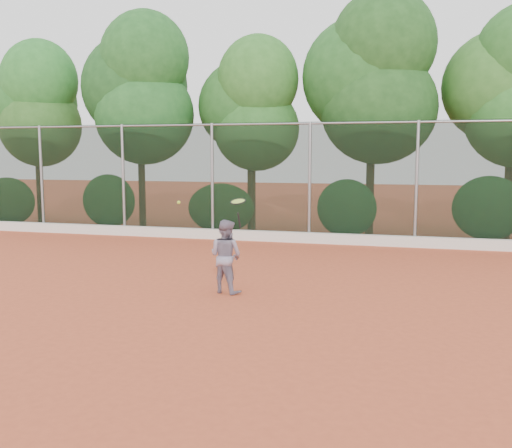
# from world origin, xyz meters

# --- Properties ---
(ground) EXTENTS (80.00, 80.00, 0.00)m
(ground) POSITION_xyz_m (0.00, 0.00, 0.00)
(ground) COLOR #BE4D2D
(ground) RESTS_ON ground
(concrete_curb) EXTENTS (24.00, 0.20, 0.30)m
(concrete_curb) POSITION_xyz_m (0.00, 6.82, 0.15)
(concrete_curb) COLOR silver
(concrete_curb) RESTS_ON ground
(tennis_player) EXTENTS (0.80, 0.70, 1.37)m
(tennis_player) POSITION_xyz_m (-0.45, 0.52, 0.69)
(tennis_player) COLOR gray
(tennis_player) RESTS_ON ground
(chainlink_fence) EXTENTS (24.09, 0.09, 3.50)m
(chainlink_fence) POSITION_xyz_m (-0.00, 7.00, 1.86)
(chainlink_fence) COLOR black
(chainlink_fence) RESTS_ON ground
(foliage_backdrop) EXTENTS (23.70, 3.63, 7.55)m
(foliage_backdrop) POSITION_xyz_m (-0.55, 8.98, 4.40)
(foliage_backdrop) COLOR #3E2918
(foliage_backdrop) RESTS_ON ground
(tennis_racket) EXTENTS (0.34, 0.33, 0.55)m
(tennis_racket) POSITION_xyz_m (-0.16, 0.35, 1.69)
(tennis_racket) COLOR black
(tennis_racket) RESTS_ON ground
(tennis_ball_in_flight) EXTENTS (0.07, 0.07, 0.07)m
(tennis_ball_in_flight) POSITION_xyz_m (-1.42, 0.62, 1.66)
(tennis_ball_in_flight) COLOR #AED22F
(tennis_ball_in_flight) RESTS_ON ground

